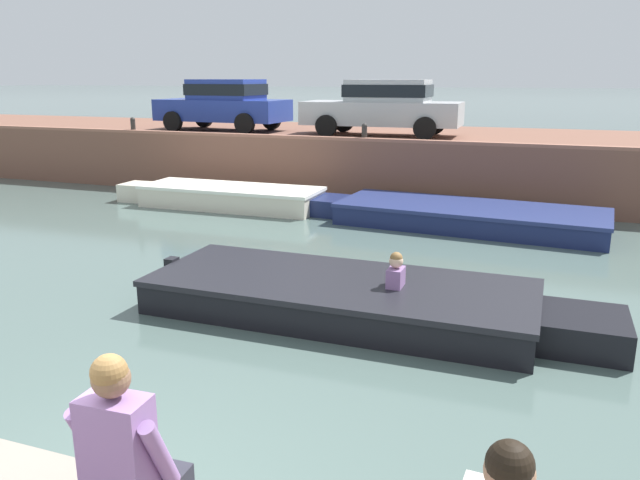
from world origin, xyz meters
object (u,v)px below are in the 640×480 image
Objects in this scene: car_leftmost_blue at (224,103)px; person_seated_right at (124,453)px; boat_moored_west_cream at (223,196)px; mooring_bollard_mid at (364,131)px; car_left_inner_silver at (384,105)px; mooring_bollard_west at (133,124)px; boat_moored_central_navy at (457,215)px; motorboat_passing at (357,299)px.

person_seated_right is (7.57, -14.96, -1.17)m from car_leftmost_blue.
boat_moored_west_cream is 4.04m from mooring_bollard_mid.
car_left_inner_silver reaches higher than person_seated_right.
car_left_inner_silver is 7.52m from mooring_bollard_west.
person_seated_right is (2.62, -13.43, -0.57)m from mooring_bollard_mid.
mooring_bollard_mid is (7.21, 0.00, 0.00)m from mooring_bollard_west.
car_left_inner_silver reaches higher than boat_moored_west_cream.
person_seated_right is at bearing -90.67° from boat_moored_central_navy.
person_seated_right reaches higher than motorboat_passing.
car_left_inner_silver is at bearing 102.73° from motorboat_passing.
car_leftmost_blue is at bearing 162.85° from mooring_bollard_mid.
car_leftmost_blue is 4.23× the size of person_seated_right.
motorboat_passing is at bearing -39.96° from mooring_bollard_west.
boat_moored_central_navy is 15.78× the size of mooring_bollard_mid.
boat_moored_west_cream is 5.95m from boat_moored_central_navy.
car_left_inner_silver reaches higher than mooring_bollard_west.
motorboat_passing is at bearing -77.27° from car_left_inner_silver.
motorboat_passing is 6.78× the size of person_seated_right.
mooring_bollard_west is at bearing 126.22° from person_seated_right.
mooring_bollard_west is at bearing -168.21° from car_left_inner_silver.
car_left_inner_silver is 10.00× the size of mooring_bollard_west.
mooring_bollard_mid is 0.46× the size of person_seated_right.
car_leftmost_blue is 5.07m from car_left_inner_silver.
car_leftmost_blue reaches higher than motorboat_passing.
mooring_bollard_mid is at bearing 0.00° from mooring_bollard_west.
boat_moored_west_cream is 12.97m from person_seated_right.
boat_moored_west_cream is 0.85× the size of motorboat_passing.
mooring_bollard_west is (-4.02, 1.89, 1.60)m from boat_moored_west_cream.
boat_moored_west_cream is 4.43m from car_leftmost_blue.
motorboat_passing reaches higher than boat_moored_west_cream.
car_leftmost_blue is 9.18× the size of mooring_bollard_west.
boat_moored_central_navy is at bearing 85.24° from motorboat_passing.
mooring_bollard_mid reaches higher than person_seated_right.
car_leftmost_blue is at bearing -179.95° from car_left_inner_silver.
boat_moored_west_cream is at bearing -134.08° from car_left_inner_silver.
mooring_bollard_west is at bearing -146.04° from car_leftmost_blue.
person_seated_right is at bearing -78.95° from mooring_bollard_mid.
mooring_bollard_west is at bearing 180.00° from mooring_bollard_mid.
motorboat_passing is 12.10m from car_leftmost_blue.
boat_moored_central_navy is 8.74m from car_leftmost_blue.
car_leftmost_blue is at bearing 117.23° from boat_moored_west_cream.
car_leftmost_blue is at bearing 127.29° from motorboat_passing.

